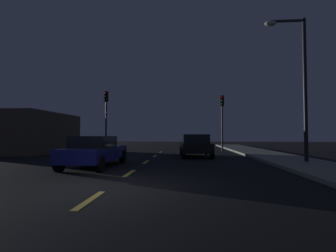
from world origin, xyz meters
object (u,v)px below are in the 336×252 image
traffic_signal_left (106,109)px  car_stopped_ahead (195,145)px  traffic_signal_right (222,112)px  car_adjacent_lane (95,151)px  street_lamp_right (298,76)px

traffic_signal_left → car_stopped_ahead: 9.71m
traffic_signal_right → car_adjacent_lane: bearing=-123.3°
traffic_signal_right → car_adjacent_lane: traffic_signal_right is taller
car_stopped_ahead → car_adjacent_lane: (-4.61, -5.57, -0.03)m
street_lamp_right → car_adjacent_lane: bearing=-170.5°
traffic_signal_left → traffic_signal_right: 10.14m
car_stopped_ahead → car_adjacent_lane: 7.23m
car_stopped_ahead → street_lamp_right: (4.81, -3.99, 3.53)m
traffic_signal_left → car_stopped_ahead: bearing=-34.3°
street_lamp_right → traffic_signal_left: bearing=143.6°
traffic_signal_left → car_stopped_ahead: traffic_signal_left is taller
traffic_signal_right → car_stopped_ahead: 6.34m
traffic_signal_left → street_lamp_right: size_ratio=0.74×
traffic_signal_left → traffic_signal_right: bearing=-0.0°
traffic_signal_right → traffic_signal_left: bearing=180.0°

